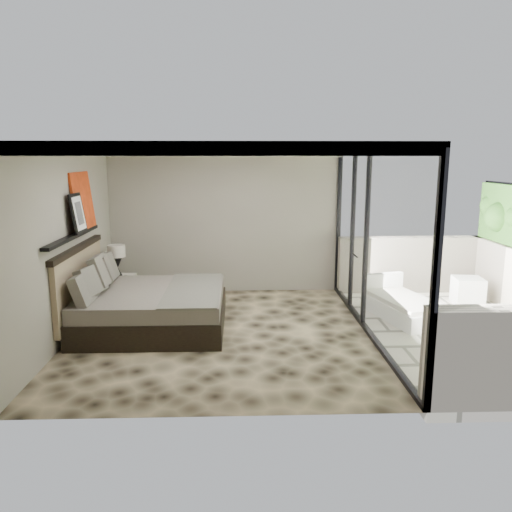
{
  "coord_description": "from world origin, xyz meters",
  "views": [
    {
      "loc": [
        0.28,
        -7.27,
        2.65
      ],
      "look_at": [
        0.54,
        0.4,
        1.13
      ],
      "focal_mm": 35.0,
      "sensor_mm": 36.0,
      "label": 1
    }
  ],
  "objects_px": {
    "bed": "(146,305)",
    "table_lamp": "(117,256)",
    "lounger": "(403,306)",
    "nightstand": "(120,290)",
    "ottoman": "(468,291)"
  },
  "relations": [
    {
      "from": "nightstand",
      "to": "ottoman",
      "type": "relative_size",
      "value": 1.06
    },
    {
      "from": "ottoman",
      "to": "nightstand",
      "type": "bearing_deg",
      "value": 177.66
    },
    {
      "from": "bed",
      "to": "nightstand",
      "type": "distance_m",
      "value": 1.53
    },
    {
      "from": "bed",
      "to": "table_lamp",
      "type": "xyz_separation_m",
      "value": [
        -0.76,
        1.34,
        0.52
      ]
    },
    {
      "from": "table_lamp",
      "to": "lounger",
      "type": "bearing_deg",
      "value": -10.96
    },
    {
      "from": "ottoman",
      "to": "lounger",
      "type": "distance_m",
      "value": 1.59
    },
    {
      "from": "bed",
      "to": "nightstand",
      "type": "xyz_separation_m",
      "value": [
        -0.72,
        1.35,
        -0.1
      ]
    },
    {
      "from": "nightstand",
      "to": "table_lamp",
      "type": "bearing_deg",
      "value": -162.39
    },
    {
      "from": "ottoman",
      "to": "bed",
      "type": "bearing_deg",
      "value": -169.09
    },
    {
      "from": "bed",
      "to": "lounger",
      "type": "height_order",
      "value": "bed"
    },
    {
      "from": "bed",
      "to": "ottoman",
      "type": "bearing_deg",
      "value": 10.91
    },
    {
      "from": "bed",
      "to": "table_lamp",
      "type": "bearing_deg",
      "value": 119.34
    },
    {
      "from": "bed",
      "to": "ottoman",
      "type": "distance_m",
      "value": 5.74
    },
    {
      "from": "nightstand",
      "to": "ottoman",
      "type": "xyz_separation_m",
      "value": [
        6.36,
        -0.26,
        -0.01
      ]
    },
    {
      "from": "ottoman",
      "to": "lounger",
      "type": "height_order",
      "value": "lounger"
    }
  ]
}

